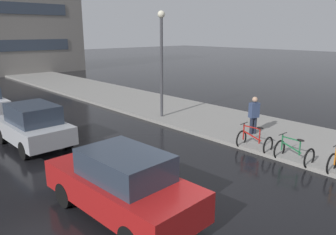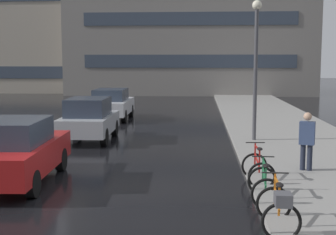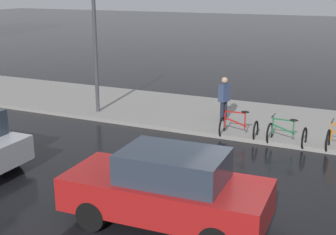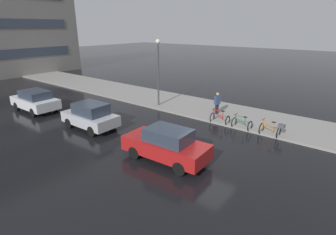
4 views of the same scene
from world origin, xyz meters
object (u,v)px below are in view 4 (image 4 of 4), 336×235
at_px(car_silver, 90,116).
at_px(streetlamp, 158,66).
at_px(bicycle_second, 242,124).
at_px(car_red, 166,145).
at_px(bicycle_third, 220,118).
at_px(bicycle_nearest, 272,129).
at_px(pedestrian, 217,103).
at_px(car_white, 35,100).

height_order(car_silver, streetlamp, streetlamp).
xyz_separation_m(bicycle_second, car_red, (-6.06, 1.24, 0.44)).
relative_size(bicycle_third, car_red, 0.28).
bearing_deg(bicycle_third, streetlamp, 84.39).
bearing_deg(bicycle_second, car_silver, 126.88).
bearing_deg(bicycle_nearest, pedestrian, 71.65).
bearing_deg(bicycle_third, car_silver, 133.52).
distance_m(car_white, streetlamp, 9.75).
relative_size(bicycle_second, car_silver, 0.31).
xyz_separation_m(car_silver, car_white, (-0.34, 6.40, -0.02)).
xyz_separation_m(bicycle_second, car_silver, (-5.71, 7.62, 0.45)).
bearing_deg(streetlamp, car_silver, 177.51).
bearing_deg(bicycle_second, bicycle_third, 88.44).
bearing_deg(car_red, pedestrian, 9.82).
distance_m(bicycle_third, car_red, 6.12).
bearing_deg(bicycle_second, streetlamp, 85.25).
distance_m(bicycle_nearest, car_red, 6.82).
relative_size(car_silver, streetlamp, 0.71).
bearing_deg(pedestrian, car_white, 123.23).
distance_m(bicycle_nearest, bicycle_third, 3.44).
bearing_deg(streetlamp, car_red, -137.55).
height_order(bicycle_second, bicycle_third, bicycle_third).
relative_size(car_white, streetlamp, 0.79).
xyz_separation_m(bicycle_nearest, pedestrian, (1.47, 4.43, 0.48)).
distance_m(bicycle_second, car_silver, 9.53).
relative_size(bicycle_second, car_white, 0.28).
height_order(pedestrian, streetlamp, streetlamp).
bearing_deg(car_red, bicycle_third, 2.92).
bearing_deg(car_silver, bicycle_second, -53.12).
relative_size(bicycle_nearest, car_white, 0.33).
bearing_deg(bicycle_second, car_red, 168.39).
bearing_deg(bicycle_nearest, streetlamp, 86.16).
bearing_deg(streetlamp, bicycle_second, -94.75).
height_order(car_red, car_silver, car_silver).
distance_m(bicycle_second, pedestrian, 2.99).
bearing_deg(car_white, car_silver, -86.94).
distance_m(car_white, pedestrian, 13.72).
xyz_separation_m(bicycle_second, streetlamp, (0.61, 7.34, 2.90)).
height_order(bicycle_nearest, car_red, car_red).
height_order(bicycle_second, car_silver, car_silver).
relative_size(car_red, pedestrian, 2.50).
height_order(car_white, pedestrian, pedestrian).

